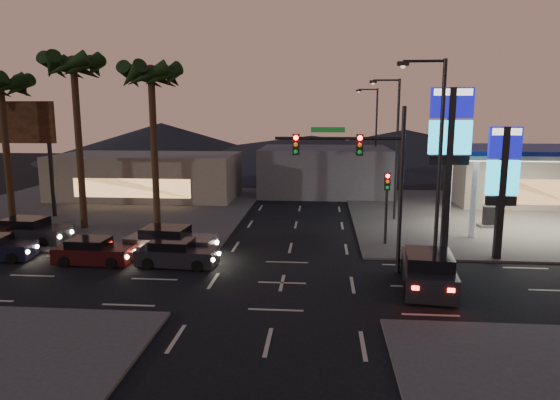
# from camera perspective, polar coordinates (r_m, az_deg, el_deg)

# --- Properties ---
(ground) EXTENTS (140.00, 140.00, 0.00)m
(ground) POSITION_cam_1_polar(r_m,az_deg,el_deg) (23.15, 0.24, -9.46)
(ground) COLOR black
(ground) RESTS_ON ground
(corner_lot_ne) EXTENTS (24.00, 24.00, 0.12)m
(corner_lot_ne) POSITION_cam_1_polar(r_m,az_deg,el_deg) (41.09, 25.03, -1.70)
(corner_lot_ne) COLOR #47443F
(corner_lot_ne) RESTS_ON ground
(corner_lot_nw) EXTENTS (24.00, 24.00, 0.12)m
(corner_lot_nw) POSITION_cam_1_polar(r_m,az_deg,el_deg) (42.42, -20.01, -1.02)
(corner_lot_nw) COLOR #47443F
(corner_lot_nw) RESTS_ON ground
(gas_station) EXTENTS (12.20, 8.20, 5.47)m
(gas_station) POSITION_cam_1_polar(r_m,az_deg,el_deg) (36.75, 27.73, 4.74)
(gas_station) COLOR silver
(gas_station) RESTS_ON ground
(convenience_store) EXTENTS (10.00, 6.00, 4.00)m
(convenience_store) POSITION_cam_1_polar(r_m,az_deg,el_deg) (46.11, 25.43, 1.90)
(convenience_store) COLOR #726B5B
(convenience_store) RESTS_ON ground
(pylon_sign_tall) EXTENTS (2.20, 0.35, 9.00)m
(pylon_sign_tall) POSITION_cam_1_polar(r_m,az_deg,el_deg) (28.12, 18.86, 6.78)
(pylon_sign_tall) COLOR black
(pylon_sign_tall) RESTS_ON ground
(pylon_sign_short) EXTENTS (1.60, 0.35, 7.00)m
(pylon_sign_short) POSITION_cam_1_polar(r_m,az_deg,el_deg) (28.02, 24.12, 2.86)
(pylon_sign_short) COLOR black
(pylon_sign_short) RESTS_ON ground
(traffic_signal_mast) EXTENTS (6.10, 0.39, 8.00)m
(traffic_signal_mast) POSITION_cam_1_polar(r_m,az_deg,el_deg) (23.97, 9.64, 3.91)
(traffic_signal_mast) COLOR black
(traffic_signal_mast) RESTS_ON ground
(pedestal_signal) EXTENTS (0.32, 0.39, 4.30)m
(pedestal_signal) POSITION_cam_1_polar(r_m,az_deg,el_deg) (29.38, 12.10, 0.39)
(pedestal_signal) COLOR black
(pedestal_signal) RESTS_ON ground
(streetlight_near) EXTENTS (2.14, 0.25, 10.00)m
(streetlight_near) POSITION_cam_1_polar(r_m,az_deg,el_deg) (23.41, 17.33, 4.66)
(streetlight_near) COLOR black
(streetlight_near) RESTS_ON ground
(streetlight_mid) EXTENTS (2.14, 0.25, 10.00)m
(streetlight_mid) POSITION_cam_1_polar(r_m,az_deg,el_deg) (36.18, 12.92, 6.58)
(streetlight_mid) COLOR black
(streetlight_mid) RESTS_ON ground
(streetlight_far) EXTENTS (2.14, 0.25, 10.00)m
(streetlight_far) POSITION_cam_1_polar(r_m,az_deg,el_deg) (50.06, 10.69, 7.53)
(streetlight_far) COLOR black
(streetlight_far) RESTS_ON ground
(palm_a) EXTENTS (4.41, 4.41, 10.86)m
(palm_a) POSITION_cam_1_polar(r_m,az_deg,el_deg) (33.10, -14.48, 12.65)
(palm_a) COLOR black
(palm_a) RESTS_ON ground
(palm_b) EXTENTS (4.41, 4.41, 11.46)m
(palm_b) POSITION_cam_1_polar(r_m,az_deg,el_deg) (35.07, -22.46, 12.94)
(palm_b) COLOR black
(palm_b) RESTS_ON ground
(palm_c) EXTENTS (4.41, 4.41, 10.26)m
(palm_c) POSITION_cam_1_polar(r_m,az_deg,el_deg) (37.53, -29.27, 10.53)
(palm_c) COLOR black
(palm_c) RESTS_ON ground
(billboard) EXTENTS (6.00, 0.30, 8.50)m
(billboard) POSITION_cam_1_polar(r_m,az_deg,el_deg) (41.29, -28.00, 6.92)
(billboard) COLOR black
(billboard) RESTS_ON ground
(building_far_west) EXTENTS (16.00, 8.00, 4.00)m
(building_far_west) POSITION_cam_1_polar(r_m,az_deg,el_deg) (46.86, -14.87, 2.65)
(building_far_west) COLOR #726B5B
(building_far_west) RESTS_ON ground
(building_far_mid) EXTENTS (12.00, 9.00, 4.40)m
(building_far_mid) POSITION_cam_1_polar(r_m,az_deg,el_deg) (48.08, 5.10, 3.36)
(building_far_mid) COLOR #4C4C51
(building_far_mid) RESTS_ON ground
(hill_left) EXTENTS (40.00, 40.00, 6.00)m
(hill_left) POSITION_cam_1_polar(r_m,az_deg,el_deg) (86.15, -13.37, 6.58)
(hill_left) COLOR black
(hill_left) RESTS_ON ground
(hill_right) EXTENTS (50.00, 50.00, 5.00)m
(hill_right) POSITION_cam_1_polar(r_m,az_deg,el_deg) (83.00, 14.07, 6.08)
(hill_right) COLOR black
(hill_right) RESTS_ON ground
(hill_center) EXTENTS (60.00, 60.00, 4.00)m
(hill_center) POSITION_cam_1_polar(r_m,az_deg,el_deg) (81.98, 3.60, 5.96)
(hill_center) COLOR black
(hill_center) RESTS_ON ground
(car_lane_a_front) EXTENTS (4.20, 1.96, 1.34)m
(car_lane_a_front) POSITION_cam_1_polar(r_m,az_deg,el_deg) (26.01, -11.74, -6.04)
(car_lane_a_front) COLOR black
(car_lane_a_front) RESTS_ON ground
(car_lane_a_mid) EXTENTS (4.07, 1.78, 1.31)m
(car_lane_a_mid) POSITION_cam_1_polar(r_m,az_deg,el_deg) (27.61, -20.55, -5.56)
(car_lane_a_mid) COLOR #330E0E
(car_lane_a_mid) RESTS_ON ground
(car_lane_b_front) EXTENTS (4.96, 2.36, 1.58)m
(car_lane_b_front) POSITION_cam_1_polar(r_m,az_deg,el_deg) (27.87, -12.44, -4.75)
(car_lane_b_front) COLOR #4C4D4F
(car_lane_b_front) RESTS_ON ground
(car_lane_b_mid) EXTENTS (4.77, 2.26, 1.52)m
(car_lane_b_mid) POSITION_cam_1_polar(r_m,az_deg,el_deg) (33.28, -26.72, -3.25)
(car_lane_b_mid) COLOR black
(car_lane_b_mid) RESTS_ON ground
(suv_station) EXTENTS (2.66, 5.23, 1.68)m
(suv_station) POSITION_cam_1_polar(r_m,az_deg,el_deg) (23.27, 16.53, -7.76)
(suv_station) COLOR black
(suv_station) RESTS_ON ground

